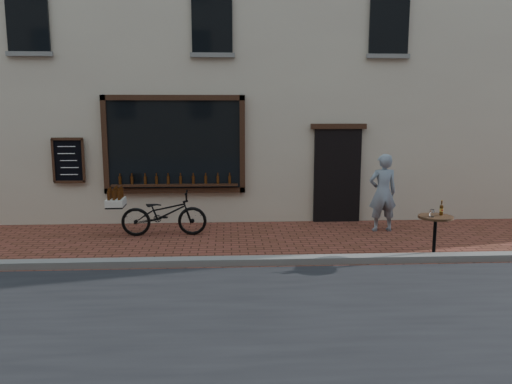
{
  "coord_description": "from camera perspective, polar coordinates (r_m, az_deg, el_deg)",
  "views": [
    {
      "loc": [
        -0.68,
        -8.09,
        2.63
      ],
      "look_at": [
        -0.15,
        1.2,
        1.1
      ],
      "focal_mm": 35.0,
      "sensor_mm": 36.0,
      "label": 1
    }
  ],
  "objects": [
    {
      "name": "pedestrian",
      "position": [
        11.23,
        14.28,
        -0.07
      ],
      "size": [
        0.64,
        0.44,
        1.7
      ],
      "primitive_type": "imported",
      "rotation": [
        0.0,
        0.0,
        3.19
      ],
      "color": "gray",
      "rests_on": "ground"
    },
    {
      "name": "ground",
      "position": [
        8.54,
        1.48,
        -8.61
      ],
      "size": [
        90.0,
        90.0,
        0.0
      ],
      "primitive_type": "plane",
      "color": "brown",
      "rests_on": "ground"
    },
    {
      "name": "bistro_table",
      "position": [
        9.44,
        19.8,
        -3.91
      ],
      "size": [
        0.61,
        0.61,
        1.04
      ],
      "color": "black",
      "rests_on": "ground"
    },
    {
      "name": "shop_building",
      "position": [
        14.8,
        -0.62,
        18.54
      ],
      "size": [
        28.0,
        6.2,
        10.0
      ],
      "color": "beige",
      "rests_on": "ground"
    },
    {
      "name": "cargo_bicycle",
      "position": [
        10.72,
        -10.66,
        -2.4
      ],
      "size": [
        2.08,
        0.68,
        1.01
      ],
      "rotation": [
        0.0,
        0.0,
        1.6
      ],
      "color": "black",
      "rests_on": "ground"
    },
    {
      "name": "kerb",
      "position": [
        8.71,
        1.38,
        -7.83
      ],
      "size": [
        90.0,
        0.25,
        0.12
      ],
      "primitive_type": "cube",
      "color": "slate",
      "rests_on": "ground"
    }
  ]
}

